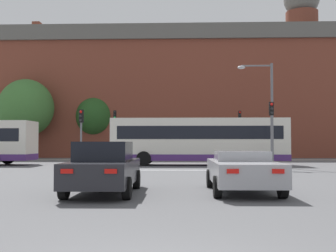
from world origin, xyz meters
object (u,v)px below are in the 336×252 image
(car_saloon_left, at_px, (104,168))
(street_lamp_junction, at_px, (266,103))
(car_roadster_right, at_px, (242,171))
(traffic_light_near_right, at_px, (272,124))
(bus_crossing_lead, at_px, (199,140))
(traffic_light_far_left, at_px, (115,127))
(pedestrian_waiting, at_px, (215,149))
(traffic_light_far_right, at_px, (240,127))
(traffic_light_near_left, at_px, (81,128))

(car_saloon_left, xyz_separation_m, street_lamp_junction, (7.80, 14.18, 3.35))
(car_roadster_right, relative_size, traffic_light_near_right, 1.15)
(bus_crossing_lead, bearing_deg, traffic_light_far_left, 40.21)
(pedestrian_waiting, bearing_deg, traffic_light_far_left, -126.76)
(car_roadster_right, distance_m, pedestrian_waiting, 26.64)
(car_roadster_right, height_order, pedestrian_waiting, pedestrian_waiting)
(traffic_light_far_right, bearing_deg, traffic_light_near_right, -89.69)
(car_saloon_left, relative_size, bus_crossing_lead, 0.38)
(traffic_light_far_left, xyz_separation_m, street_lamp_junction, (11.60, -11.22, 1.12))
(car_roadster_right, distance_m, traffic_light_near_left, 14.54)
(bus_crossing_lead, relative_size, street_lamp_junction, 1.82)
(car_saloon_left, relative_size, traffic_light_far_left, 1.02)
(traffic_light_far_left, distance_m, pedestrian_waiting, 9.71)
(pedestrian_waiting, bearing_deg, traffic_light_near_left, -79.49)
(car_saloon_left, bearing_deg, traffic_light_near_right, 56.47)
(pedestrian_waiting, bearing_deg, traffic_light_near_right, -38.86)
(traffic_light_far_left, relative_size, traffic_light_near_left, 1.26)
(street_lamp_junction, relative_size, pedestrian_waiting, 3.87)
(car_saloon_left, relative_size, street_lamp_junction, 0.69)
(car_roadster_right, bearing_deg, street_lamp_junction, 75.26)
(car_roadster_right, height_order, street_lamp_junction, street_lamp_junction)
(traffic_light_near_right, relative_size, traffic_light_far_left, 0.88)
(car_saloon_left, bearing_deg, traffic_light_far_right, 72.35)
(pedestrian_waiting, bearing_deg, car_roadster_right, -49.66)
(car_saloon_left, xyz_separation_m, car_roadster_right, (4.35, 0.49, -0.12))
(traffic_light_near_right, bearing_deg, car_roadster_right, -106.24)
(bus_crossing_lead, relative_size, traffic_light_near_left, 3.39)
(traffic_light_far_right, bearing_deg, car_saloon_left, -106.78)
(traffic_light_near_left, height_order, street_lamp_junction, street_lamp_junction)
(car_roadster_right, xyz_separation_m, street_lamp_junction, (3.44, 13.69, 3.47))
(traffic_light_far_left, bearing_deg, pedestrian_waiting, 10.35)
(bus_crossing_lead, relative_size, pedestrian_waiting, 7.05)
(car_roadster_right, relative_size, pedestrian_waiting, 2.66)
(street_lamp_junction, xyz_separation_m, pedestrian_waiting, (-2.26, 12.92, -3.14))
(traffic_light_near_right, distance_m, pedestrian_waiting, 15.31)
(car_roadster_right, height_order, traffic_light_far_right, traffic_light_far_right)
(bus_crossing_lead, height_order, traffic_light_far_right, traffic_light_far_right)
(traffic_light_near_right, bearing_deg, traffic_light_far_right, 90.31)
(traffic_light_near_right, height_order, traffic_light_near_left, traffic_light_near_right)
(traffic_light_near_right, bearing_deg, street_lamp_junction, 87.93)
(traffic_light_near_left, bearing_deg, bus_crossing_lead, 29.83)
(traffic_light_near_right, xyz_separation_m, pedestrian_waiting, (-2.18, 15.06, -1.68))
(car_saloon_left, bearing_deg, street_lamp_junction, 60.32)
(bus_crossing_lead, xyz_separation_m, traffic_light_far_right, (4.06, 8.73, 1.24))
(car_roadster_right, relative_size, street_lamp_junction, 0.69)
(traffic_light_far_right, bearing_deg, pedestrian_waiting, 140.74)
(bus_crossing_lead, height_order, street_lamp_junction, street_lamp_junction)
(traffic_light_far_right, bearing_deg, street_lamp_junction, -89.24)
(traffic_light_near_left, bearing_deg, pedestrian_waiting, 57.62)
(traffic_light_near_left, xyz_separation_m, pedestrian_waiting, (9.31, 14.68, -1.43))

